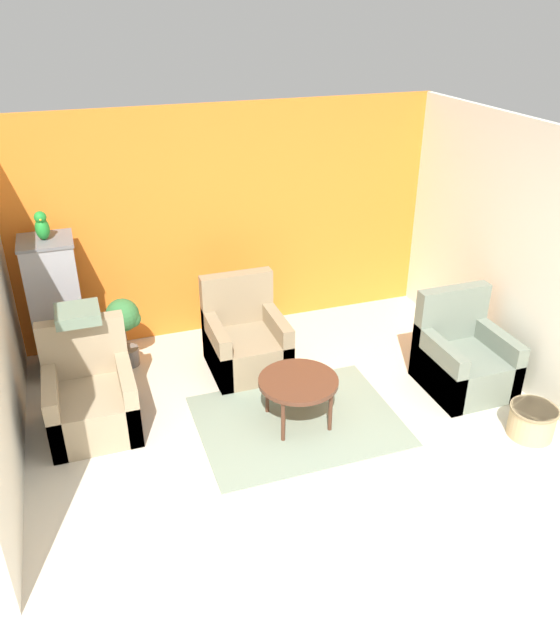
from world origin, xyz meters
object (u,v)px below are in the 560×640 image
armchair_left (91,399)px  wicker_basket (532,420)px  parrot (42,226)px  armchair_middle (245,342)px  potted_plant (123,323)px  birdcage (57,306)px  armchair_right (463,360)px  coffee_table (298,383)px

armchair_left → wicker_basket: bearing=-21.1°
wicker_basket → parrot: bearing=146.7°
armchair_middle → potted_plant: armchair_middle is taller
birdcage → wicker_basket: bearing=-33.2°
armchair_left → parrot: (-0.19, 1.10, 1.25)m
armchair_right → potted_plant: 3.39m
armchair_middle → parrot: size_ratio=3.35×
armchair_middle → armchair_left: bearing=-161.8°
birdcage → wicker_basket: birdcage is taller
armchair_right → birdcage: 4.01m
potted_plant → wicker_basket: size_ratio=1.82×
coffee_table → armchair_middle: 1.07m
birdcage → parrot: (-0.00, 0.00, 0.82)m
armchair_left → wicker_basket: (3.59, -1.38, -0.14)m
parrot → wicker_basket: parrot is taller
coffee_table → potted_plant: (-1.33, 1.51, 0.07)m
armchair_right → armchair_left: bearing=171.6°
birdcage → parrot: 0.82m
birdcage → parrot: size_ratio=5.02×
coffee_table → armchair_left: size_ratio=0.75×
parrot → potted_plant: (0.60, -0.13, -1.05)m
armchair_right → birdcage: size_ratio=0.67×
wicker_basket → armchair_left: bearing=158.9°
birdcage → armchair_left: bearing=-80.1°
wicker_basket → potted_plant: bearing=143.5°
birdcage → wicker_basket: (3.78, -2.48, -0.56)m
coffee_table → birdcage: (-1.93, 1.63, 0.30)m
coffee_table → armchair_right: size_ratio=0.75×
coffee_table → birdcage: 2.54m
birdcage → wicker_basket: 4.56m
armchair_right → birdcage: bearing=156.2°
armchair_right → wicker_basket: armchair_right is taller
armchair_right → wicker_basket: size_ratio=2.30×
armchair_left → armchair_right: size_ratio=1.00×
potted_plant → wicker_basket: bearing=-36.5°
armchair_left → wicker_basket: armchair_left is taller
birdcage → potted_plant: bearing=-11.9°
parrot → wicker_basket: (3.78, -2.48, -1.38)m
armchair_right → armchair_middle: same height
armchair_right → wicker_basket: bearing=-81.0°
armchair_middle → coffee_table: bearing=-80.4°
armchair_left → coffee_table: bearing=-17.2°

